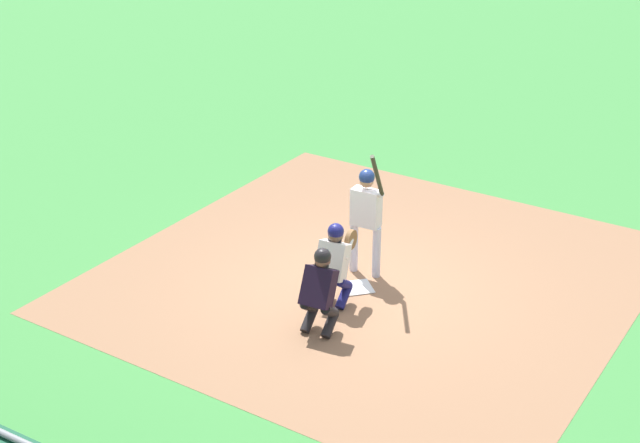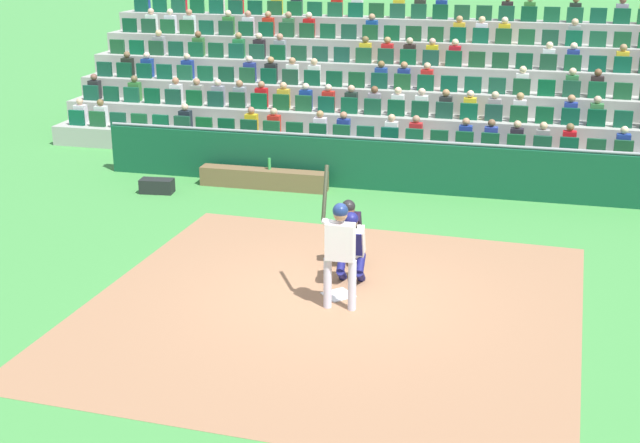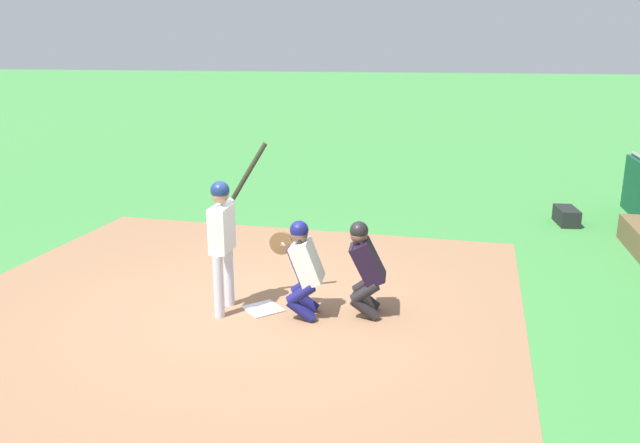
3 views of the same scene
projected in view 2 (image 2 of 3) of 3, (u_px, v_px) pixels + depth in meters
The scene contains 11 objects.
ground_plane at pixel (338, 296), 14.28m from camera, with size 160.00×160.00×0.00m, color #418E41.
infield_dirt_patch at pixel (331, 308), 13.82m from camera, with size 7.68×7.73×0.01m, color #9A6D4E.
home_plate_marker at pixel (338, 295), 14.28m from camera, with size 0.44×0.44×0.02m, color white.
batter_at_plate at pixel (339, 244), 13.46m from camera, with size 0.64×0.66×2.22m.
catcher_crouching at pixel (351, 243), 14.55m from camera, with size 0.48×0.73×1.30m.
home_plate_umpire at pixel (349, 229), 15.31m from camera, with size 0.49×0.50×1.28m.
dugout_wall at pixel (400, 166), 19.74m from camera, with size 14.18×0.24×1.22m.
dugout_bench at pixel (264, 179), 20.06m from camera, with size 3.01×0.40×0.44m, color brown.
water_bottle_on_bench at pixel (269, 164), 19.96m from camera, with size 0.07×0.07×0.27m, color green.
equipment_duffel_bag at pixel (157, 186), 19.71m from camera, with size 0.75×0.36×0.32m, color black.
bleacher_stand at pixel (431, 97), 24.45m from camera, with size 19.94×5.41×3.90m.
Camera 2 is at (-2.92, 12.79, 5.78)m, focal length 48.80 mm.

